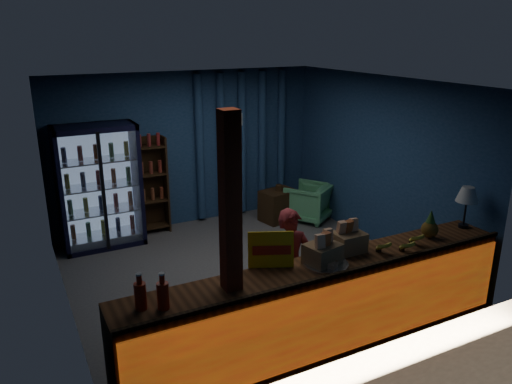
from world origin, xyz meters
TOP-DOWN VIEW (x-y plane):
  - ground at (0.00, 0.00)m, footprint 4.60×4.60m
  - room_walls at (0.00, 0.00)m, footprint 4.60×4.60m
  - counter at (0.00, -1.91)m, footprint 4.40×0.57m
  - support_post at (-1.05, -1.90)m, footprint 0.16×0.16m
  - beverage_cooler at (-1.55, 1.92)m, footprint 1.20×0.62m
  - bottle_shelf at (-0.70, 2.06)m, footprint 0.50×0.28m
  - curtain_folds at (1.00, 2.14)m, footprint 1.74×0.14m
  - framed_picture at (0.85, 2.10)m, footprint 0.36×0.04m
  - shopkeeper at (-0.07, -1.32)m, footprint 0.56×0.44m
  - green_chair at (1.90, 1.32)m, footprint 0.98×0.98m
  - side_table at (1.41, 1.53)m, footprint 0.68×0.55m
  - yellow_sign at (-0.52, -1.68)m, footprint 0.46×0.27m
  - soda_bottles at (-1.80, -1.92)m, footprint 0.28×0.18m
  - snack_box_left at (-0.03, -1.88)m, footprint 0.39×0.34m
  - snack_box_centre at (0.40, -1.74)m, footprint 0.33×0.27m
  - pastry_tray at (-0.01, -1.91)m, footprint 0.46×0.46m
  - banana_bunches at (0.92, -1.97)m, footprint 0.68×0.27m
  - table_lamp at (2.05, -1.83)m, footprint 0.26×0.26m
  - pineapple at (1.44, -1.88)m, footprint 0.19×0.19m

SIDE VIEW (x-z plane):
  - ground at x=0.00m, z-range 0.00..0.00m
  - side_table at x=1.41m, z-range -0.05..0.61m
  - green_chair at x=1.90m, z-range 0.00..0.65m
  - counter at x=0.00m, z-range -0.02..0.97m
  - shopkeeper at x=-0.07m, z-range 0.00..1.36m
  - bottle_shelf at x=-0.70m, z-range -0.01..1.59m
  - beverage_cooler at x=-1.55m, z-range -0.02..1.88m
  - pastry_tray at x=-0.01m, z-range 0.94..1.01m
  - banana_bunches at x=0.92m, z-range 0.95..1.10m
  - snack_box_centre at x=0.40m, z-range 0.90..1.25m
  - snack_box_left at x=-0.03m, z-range 0.90..1.26m
  - soda_bottles at x=-1.80m, z-range 0.92..1.25m
  - pineapple at x=1.44m, z-range 0.92..1.25m
  - yellow_sign at x=-0.52m, z-range 0.95..1.32m
  - support_post at x=-1.05m, z-range 0.00..2.60m
  - curtain_folds at x=1.00m, z-range 0.05..2.55m
  - table_lamp at x=2.05m, z-range 1.09..1.61m
  - room_walls at x=0.00m, z-range -0.73..3.87m
  - framed_picture at x=0.85m, z-range 1.61..1.89m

